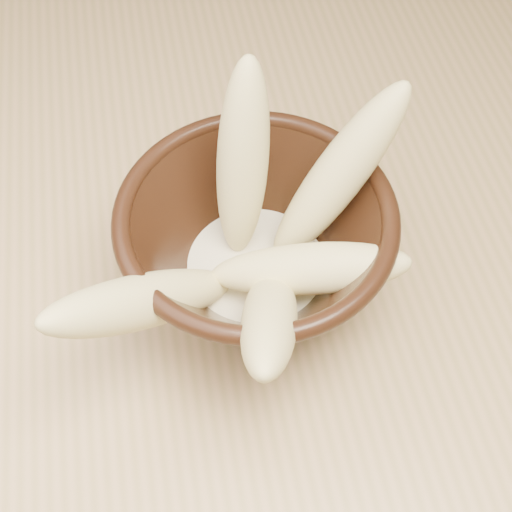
{
  "coord_description": "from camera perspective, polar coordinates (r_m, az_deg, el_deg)",
  "views": [
    {
      "loc": [
        0.06,
        -0.38,
        1.27
      ],
      "look_at": [
        0.12,
        -0.06,
        0.81
      ],
      "focal_mm": 50.0,
      "sensor_mm": 36.0,
      "label": 1
    }
  ],
  "objects": [
    {
      "name": "banana_right",
      "position": [
        0.54,
        6.51,
        6.32
      ],
      "size": [
        0.14,
        0.08,
        0.17
      ],
      "primitive_type": "ellipsoid",
      "rotation": [
        0.62,
        0.0,
        1.9
      ],
      "color": "#DFD384",
      "rests_on": "bowl"
    },
    {
      "name": "table",
      "position": [
        0.71,
        -10.55,
        -3.48
      ],
      "size": [
        1.2,
        0.8,
        0.75
      ],
      "color": "tan",
      "rests_on": "ground"
    },
    {
      "name": "milk_puddle",
      "position": [
        0.58,
        0.0,
        -1.03
      ],
      "size": [
        0.12,
        0.12,
        0.02
      ],
      "primitive_type": "cylinder",
      "color": "beige",
      "rests_on": "bowl"
    },
    {
      "name": "banana_across",
      "position": [
        0.53,
        4.22,
        -1.03
      ],
      "size": [
        0.16,
        0.08,
        0.07
      ],
      "primitive_type": "ellipsoid",
      "rotation": [
        1.32,
        0.0,
        1.3
      ],
      "color": "#DFD384",
      "rests_on": "bowl"
    },
    {
      "name": "banana_front",
      "position": [
        0.49,
        1.09,
        -5.1
      ],
      "size": [
        0.08,
        0.16,
        0.13
      ],
      "primitive_type": "ellipsoid",
      "rotation": [
        0.94,
        0.0,
        -0.26
      ],
      "color": "#DFD384",
      "rests_on": "bowl"
    },
    {
      "name": "banana_left",
      "position": [
        0.5,
        -8.88,
        -3.57
      ],
      "size": [
        0.16,
        0.12,
        0.14
      ],
      "primitive_type": "ellipsoid",
      "rotation": [
        0.94,
        0.0,
        -1.02
      ],
      "color": "#DFD384",
      "rests_on": "bowl"
    },
    {
      "name": "bowl",
      "position": [
        0.56,
        0.0,
        0.57
      ],
      "size": [
        0.21,
        0.21,
        0.12
      ],
      "rotation": [
        0.0,
        0.0,
        0.1
      ],
      "color": "black",
      "rests_on": "table"
    },
    {
      "name": "banana_upright",
      "position": [
        0.54,
        -1.08,
        7.56
      ],
      "size": [
        0.07,
        0.1,
        0.17
      ],
      "primitive_type": "ellipsoid",
      "rotation": [
        0.31,
        0.0,
        2.74
      ],
      "color": "#DFD384",
      "rests_on": "bowl"
    }
  ]
}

